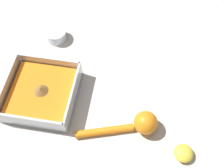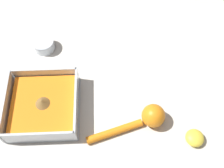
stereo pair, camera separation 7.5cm
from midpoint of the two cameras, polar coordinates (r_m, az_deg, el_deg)
ground_plane at (r=0.78m, az=-17.03°, el=-6.46°), size 4.00×4.00×0.00m
square_dish at (r=0.77m, az=-17.54°, el=-4.84°), size 0.20×0.20×0.06m
spice_bowl at (r=0.89m, az=-16.96°, el=7.95°), size 0.07×0.07×0.03m
lemon_squeezer at (r=0.71m, az=4.27°, el=-7.87°), size 0.10×0.22×0.06m
lemon_half at (r=0.73m, az=14.75°, el=-11.56°), size 0.05×0.05×0.03m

